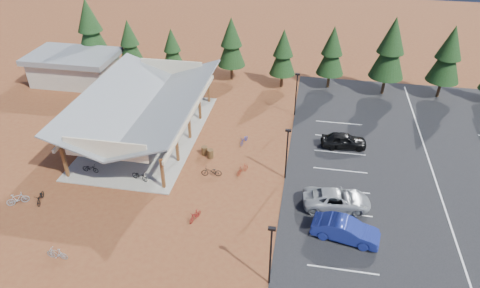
% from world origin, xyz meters
% --- Properties ---
extents(ground, '(140.00, 140.00, 0.00)m').
position_xyz_m(ground, '(0.00, 0.00, 0.00)').
color(ground, brown).
rests_on(ground, ground).
extents(asphalt_lot, '(27.00, 44.00, 0.04)m').
position_xyz_m(asphalt_lot, '(18.50, 3.00, 0.02)').
color(asphalt_lot, black).
rests_on(asphalt_lot, ground).
extents(concrete_pad, '(10.60, 18.60, 0.10)m').
position_xyz_m(concrete_pad, '(-10.00, 7.00, 0.05)').
color(concrete_pad, gray).
rests_on(concrete_pad, ground).
extents(bike_pavilion, '(11.65, 19.40, 4.97)m').
position_xyz_m(bike_pavilion, '(-10.00, 7.00, 3.82)').
color(bike_pavilion, '#502A17').
rests_on(bike_pavilion, concrete_pad).
extents(outbuilding, '(11.00, 7.00, 3.90)m').
position_xyz_m(outbuilding, '(-24.00, 18.00, 2.03)').
color(outbuilding, '#ADA593').
rests_on(outbuilding, ground).
extents(lamp_post_0, '(0.50, 0.25, 5.14)m').
position_xyz_m(lamp_post_0, '(5.00, -10.00, 2.98)').
color(lamp_post_0, black).
rests_on(lamp_post_0, ground).
extents(lamp_post_1, '(0.50, 0.25, 5.14)m').
position_xyz_m(lamp_post_1, '(5.00, 2.00, 2.98)').
color(lamp_post_1, black).
rests_on(lamp_post_1, ground).
extents(lamp_post_2, '(0.50, 0.25, 5.14)m').
position_xyz_m(lamp_post_2, '(5.00, 14.00, 2.98)').
color(lamp_post_2, black).
rests_on(lamp_post_2, ground).
extents(trash_bin_0, '(0.60, 0.60, 0.90)m').
position_xyz_m(trash_bin_0, '(-3.17, 4.36, 0.45)').
color(trash_bin_0, '#4A331A').
rests_on(trash_bin_0, ground).
extents(trash_bin_1, '(0.60, 0.60, 0.90)m').
position_xyz_m(trash_bin_1, '(-2.47, 3.94, 0.45)').
color(trash_bin_1, '#4A331A').
rests_on(trash_bin_1, ground).
extents(pine_0, '(4.20, 4.20, 9.79)m').
position_xyz_m(pine_0, '(-23.28, 22.46, 5.98)').
color(pine_0, '#382314').
rests_on(pine_0, ground).
extents(pine_1, '(3.24, 3.24, 7.55)m').
position_xyz_m(pine_1, '(-17.54, 21.65, 4.61)').
color(pine_1, '#382314').
rests_on(pine_1, ground).
extents(pine_2, '(2.91, 2.91, 6.78)m').
position_xyz_m(pine_2, '(-11.70, 21.55, 4.14)').
color(pine_2, '#382314').
rests_on(pine_2, ground).
extents(pine_3, '(3.59, 3.59, 8.37)m').
position_xyz_m(pine_3, '(-4.01, 22.46, 5.11)').
color(pine_3, '#382314').
rests_on(pine_3, ground).
extents(pine_4, '(3.26, 3.26, 7.60)m').
position_xyz_m(pine_4, '(2.77, 21.26, 4.64)').
color(pine_4, '#382314').
rests_on(pine_4, ground).
extents(pine_5, '(3.44, 3.44, 8.01)m').
position_xyz_m(pine_5, '(8.70, 22.24, 4.89)').
color(pine_5, '#382314').
rests_on(pine_5, ground).
extents(pine_6, '(4.16, 4.16, 9.69)m').
position_xyz_m(pine_6, '(15.42, 21.52, 5.92)').
color(pine_6, '#382314').
rests_on(pine_6, ground).
extents(pine_7, '(3.85, 3.85, 8.97)m').
position_xyz_m(pine_7, '(22.08, 21.87, 5.48)').
color(pine_7, '#382314').
rests_on(pine_7, ground).
extents(bike_0, '(1.65, 0.68, 0.85)m').
position_xyz_m(bike_0, '(-12.82, -0.47, 0.52)').
color(bike_0, black).
rests_on(bike_0, concrete_pad).
extents(bike_1, '(1.91, 1.00, 1.10)m').
position_xyz_m(bike_1, '(-12.39, 4.16, 0.65)').
color(bike_1, gray).
rests_on(bike_1, concrete_pad).
extents(bike_2, '(1.74, 0.81, 0.88)m').
position_xyz_m(bike_2, '(-12.23, 10.08, 0.54)').
color(bike_2, '#1B5298').
rests_on(bike_2, concrete_pad).
extents(bike_3, '(1.80, 0.61, 1.06)m').
position_xyz_m(bike_3, '(-13.06, 13.33, 0.63)').
color(bike_3, maroon).
rests_on(bike_3, concrete_pad).
extents(bike_4, '(1.84, 1.11, 0.92)m').
position_xyz_m(bike_4, '(-7.87, -0.80, 0.56)').
color(bike_4, black).
rests_on(bike_4, concrete_pad).
extents(bike_5, '(1.80, 0.61, 1.07)m').
position_xyz_m(bike_5, '(-9.11, 4.91, 0.63)').
color(bike_5, gray).
rests_on(bike_5, concrete_pad).
extents(bike_6, '(1.69, 1.05, 0.84)m').
position_xyz_m(bike_6, '(-7.54, 7.95, 0.52)').
color(bike_6, '#24518B').
rests_on(bike_6, concrete_pad).
extents(bike_7, '(1.87, 0.99, 1.08)m').
position_xyz_m(bike_7, '(-8.78, 13.42, 0.64)').
color(bike_7, maroon).
rests_on(bike_7, concrete_pad).
extents(bike_8, '(1.10, 1.86, 0.93)m').
position_xyz_m(bike_8, '(-15.06, -5.03, 0.46)').
color(bike_8, black).
rests_on(bike_8, ground).
extents(bike_9, '(1.77, 1.45, 1.08)m').
position_xyz_m(bike_9, '(-16.76, -5.65, 0.54)').
color(bike_9, '#92959A').
rests_on(bike_9, ground).
extents(bike_11, '(0.94, 1.55, 0.90)m').
position_xyz_m(bike_11, '(-1.61, -4.88, 0.45)').
color(bike_11, maroon).
rests_on(bike_11, ground).
extents(bike_13, '(1.68, 0.51, 1.00)m').
position_xyz_m(bike_13, '(-10.33, -10.58, 0.50)').
color(bike_13, gray).
rests_on(bike_13, ground).
extents(bike_14, '(0.98, 1.72, 0.85)m').
position_xyz_m(bike_14, '(0.34, 7.07, 0.43)').
color(bike_14, navy).
rests_on(bike_14, ground).
extents(bike_15, '(1.20, 1.61, 0.96)m').
position_xyz_m(bike_15, '(1.05, 1.95, 0.48)').
color(bike_15, maroon).
rests_on(bike_15, ground).
extents(bike_16, '(1.95, 0.89, 0.99)m').
position_xyz_m(bike_16, '(-1.67, 1.06, 0.49)').
color(bike_16, black).
rests_on(bike_16, ground).
extents(car_1, '(5.34, 2.68, 1.68)m').
position_xyz_m(car_1, '(10.16, -4.83, 0.88)').
color(car_1, navy).
rests_on(car_1, asphalt_lot).
extents(car_2, '(5.85, 3.21, 1.55)m').
position_xyz_m(car_2, '(9.53, -1.28, 0.82)').
color(car_2, '#95989C').
rests_on(car_2, asphalt_lot).
extents(car_4, '(4.67, 2.28, 1.54)m').
position_xyz_m(car_4, '(10.33, 8.15, 0.81)').
color(car_4, black).
rests_on(car_4, asphalt_lot).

